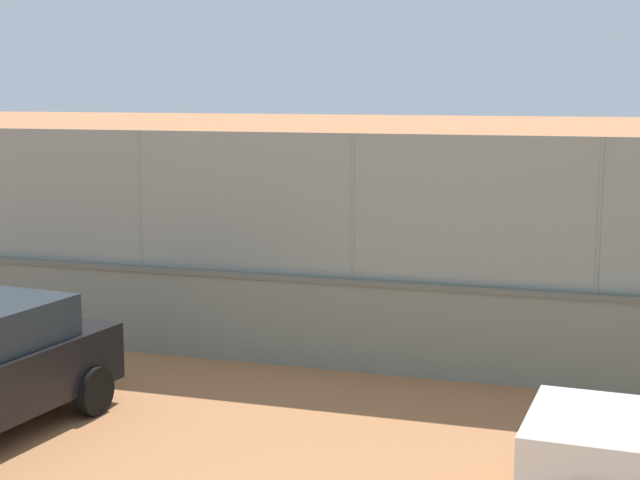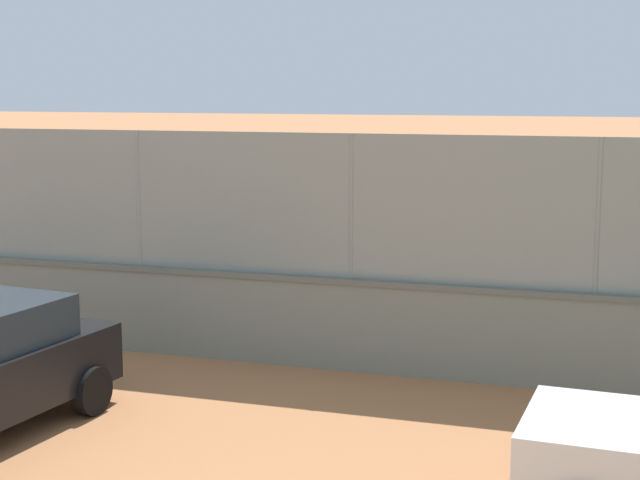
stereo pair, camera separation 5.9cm
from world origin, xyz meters
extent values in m
plane|color=#B27247|center=(0.00, 0.00, 0.00)|extent=(260.00, 260.00, 0.00)
cube|color=gray|center=(-2.19, 12.78, 0.64)|extent=(24.34, 1.15, 1.29)
cube|color=slate|center=(-2.19, 12.78, 1.33)|extent=(24.35, 1.21, 0.08)
cube|color=gray|center=(-2.19, 12.78, 2.41)|extent=(23.85, 0.87, 2.09)
cylinder|color=gray|center=(-7.30, 12.60, 2.41)|extent=(0.07, 0.07, 2.09)
cylinder|color=gray|center=(-3.90, 12.72, 2.41)|extent=(0.07, 0.07, 2.09)
cylinder|color=gray|center=(-0.49, 12.84, 2.41)|extent=(0.07, 0.07, 2.09)
cylinder|color=navy|center=(-0.74, 8.57, 0.42)|extent=(0.20, 0.20, 0.84)
cylinder|color=navy|center=(-0.56, 8.49, 0.42)|extent=(0.20, 0.20, 0.84)
cylinder|color=orange|center=(-0.65, 8.53, 1.15)|extent=(0.45, 0.45, 0.62)
cylinder|color=#936B4C|center=(-0.95, 8.62, 1.27)|extent=(0.33, 0.57, 0.17)
cylinder|color=#936B4C|center=(-0.49, 8.12, 1.27)|extent=(0.33, 0.57, 0.17)
sphere|color=#936B4C|center=(-0.65, 8.53, 1.58)|extent=(0.24, 0.24, 0.24)
cylinder|color=navy|center=(-0.65, 8.53, 1.68)|extent=(0.33, 0.33, 0.05)
cylinder|color=black|center=(-0.56, 7.96, 1.27)|extent=(0.16, 0.29, 0.04)
ellipsoid|color=#333338|center=(-0.66, 7.76, 1.27)|extent=(0.15, 0.28, 0.24)
cylinder|color=navy|center=(-2.31, 3.00, 0.40)|extent=(0.19, 0.19, 0.80)
cylinder|color=navy|center=(-2.50, 2.94, 0.40)|extent=(0.19, 0.19, 0.80)
cylinder|color=beige|center=(-2.41, 2.97, 1.10)|extent=(0.43, 0.43, 0.59)
cylinder|color=#936B4C|center=(-2.13, 3.11, 1.21)|extent=(0.26, 0.56, 0.17)
cylinder|color=#936B4C|center=(-2.79, 3.16, 1.21)|extent=(0.26, 0.56, 0.17)
sphere|color=#936B4C|center=(-2.41, 2.97, 1.50)|extent=(0.23, 0.23, 0.23)
cylinder|color=navy|center=(-2.41, 2.97, 1.60)|extent=(0.30, 0.30, 0.05)
cylinder|color=black|center=(-2.84, 3.33, 1.21)|extent=(0.13, 0.30, 0.04)
ellipsoid|color=#333338|center=(-2.91, 3.54, 1.21)|extent=(0.12, 0.29, 0.24)
cylinder|color=#B2B2B2|center=(-0.29, -0.84, 0.40)|extent=(0.21, 0.21, 0.80)
cylinder|color=#B2B2B2|center=(-0.44, -0.97, 0.40)|extent=(0.21, 0.21, 0.80)
cylinder|color=orange|center=(-0.36, -0.91, 1.10)|extent=(0.48, 0.48, 0.59)
cylinder|color=brown|center=(-0.16, -0.67, 1.22)|extent=(0.44, 0.48, 0.17)
cylinder|color=brown|center=(-0.79, -0.88, 1.22)|extent=(0.44, 0.48, 0.17)
sphere|color=brown|center=(-0.36, -0.91, 1.51)|extent=(0.23, 0.23, 0.23)
cylinder|color=white|center=(-0.36, -0.91, 1.61)|extent=(0.34, 0.34, 0.05)
cylinder|color=black|center=(-0.91, -0.75, 1.22)|extent=(0.22, 0.25, 0.04)
ellipsoid|color=#333338|center=(-1.05, -0.58, 1.22)|extent=(0.22, 0.25, 0.24)
sphere|color=white|center=(-1.78, 9.80, 1.06)|extent=(0.24, 0.24, 0.24)
cylinder|color=black|center=(-7.65, 15.77, 0.31)|extent=(0.62, 0.21, 0.62)
cylinder|color=black|center=(-1.46, 15.76, 0.31)|extent=(0.24, 0.63, 0.62)
camera|label=1|loc=(-8.14, 25.84, 4.05)|focal=54.37mm
camera|label=2|loc=(-8.19, 25.82, 4.05)|focal=54.37mm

